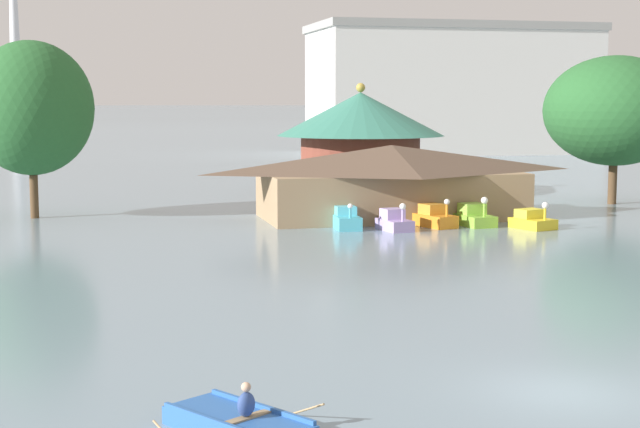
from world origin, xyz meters
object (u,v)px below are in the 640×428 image
(boathouse, at_px, (391,180))
(background_building_block, at_px, (452,89))
(pedal_boat_lavender, at_px, (394,222))
(pedal_boat_yellow, at_px, (532,221))
(rowboat_with_rower, at_px, (239,424))
(shoreline_tree_right, at_px, (615,111))
(pedal_boat_lime, at_px, (474,217))
(pedal_boat_orange, at_px, (435,218))
(shoreline_tree_tall_left, at_px, (31,108))
(green_roof_pavilion, at_px, (360,135))
(pedal_boat_cyan, at_px, (346,220))

(boathouse, xyz_separation_m, background_building_block, (29.77, 67.39, 6.18))
(pedal_boat_lavender, bearing_deg, pedal_boat_yellow, 72.70)
(rowboat_with_rower, relative_size, shoreline_tree_right, 0.38)
(background_building_block, bearing_deg, pedal_boat_lime, -110.01)
(pedal_boat_lavender, xyz_separation_m, pedal_boat_orange, (2.71, 0.90, 0.04))
(pedal_boat_lime, bearing_deg, pedal_boat_lavender, -87.42)
(pedal_boat_yellow, xyz_separation_m, boathouse, (-6.28, 6.53, 1.91))
(shoreline_tree_tall_left, relative_size, shoreline_tree_right, 1.05)
(green_roof_pavilion, relative_size, shoreline_tree_tall_left, 1.17)
(pedal_boat_lime, distance_m, boathouse, 6.10)
(pedal_boat_cyan, bearing_deg, pedal_boat_yellow, 80.91)
(boathouse, bearing_deg, background_building_block, 66.16)
(pedal_boat_cyan, relative_size, shoreline_tree_right, 0.25)
(pedal_boat_lavender, distance_m, boathouse, 5.95)
(pedal_boat_orange, relative_size, green_roof_pavilion, 0.23)
(pedal_boat_orange, bearing_deg, shoreline_tree_tall_left, -131.01)
(pedal_boat_yellow, bearing_deg, boathouse, -154.45)
(background_building_block, bearing_deg, pedal_boat_yellow, -107.63)
(pedal_boat_lavender, relative_size, background_building_block, 0.07)
(shoreline_tree_tall_left, bearing_deg, pedal_boat_lavender, -27.93)
(pedal_boat_lavender, height_order, pedal_boat_lime, pedal_boat_lime)
(rowboat_with_rower, distance_m, shoreline_tree_tall_left, 42.54)
(pedal_boat_lime, distance_m, shoreline_tree_tall_left, 27.40)
(shoreline_tree_tall_left, relative_size, background_building_block, 0.29)
(pedal_boat_lavender, height_order, background_building_block, background_building_block)
(pedal_boat_yellow, relative_size, background_building_block, 0.07)
(pedal_boat_orange, bearing_deg, green_roof_pavilion, 159.18)
(pedal_boat_cyan, relative_size, pedal_boat_lime, 0.91)
(pedal_boat_cyan, distance_m, green_roof_pavilion, 20.15)
(green_roof_pavilion, bearing_deg, rowboat_with_rower, -108.63)
(green_roof_pavilion, bearing_deg, background_building_block, 62.39)
(pedal_boat_yellow, xyz_separation_m, green_roof_pavilion, (-4.14, 21.07, 4.09))
(rowboat_with_rower, relative_size, pedal_boat_yellow, 1.41)
(pedal_boat_yellow, bearing_deg, pedal_boat_cyan, -120.98)
(pedal_boat_lime, bearing_deg, shoreline_tree_tall_left, -117.95)
(rowboat_with_rower, height_order, background_building_block, background_building_block)
(pedal_boat_orange, distance_m, boathouse, 5.02)
(green_roof_pavilion, bearing_deg, boathouse, -98.36)
(shoreline_tree_tall_left, bearing_deg, background_building_block, 50.66)
(green_roof_pavilion, bearing_deg, pedal_boat_cyan, -108.06)
(green_roof_pavilion, bearing_deg, pedal_boat_orange, -92.89)
(pedal_boat_orange, xyz_separation_m, shoreline_tree_right, (16.23, 8.64, 5.93))
(pedal_boat_lime, bearing_deg, pedal_boat_orange, -98.34)
(pedal_boat_lime, relative_size, shoreline_tree_tall_left, 0.26)
(boathouse, relative_size, background_building_block, 0.45)
(shoreline_tree_right, relative_size, background_building_block, 0.28)
(pedal_boat_lavender, xyz_separation_m, shoreline_tree_tall_left, (-19.78, 10.49, 6.24))
(rowboat_with_rower, xyz_separation_m, pedal_boat_lime, (18.64, 31.93, 0.28))
(boathouse, height_order, green_roof_pavilion, green_roof_pavilion)
(shoreline_tree_right, bearing_deg, rowboat_with_rower, -128.64)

